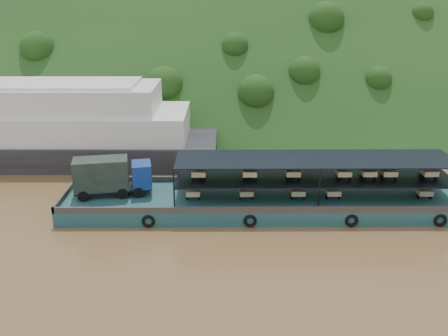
{
  "coord_description": "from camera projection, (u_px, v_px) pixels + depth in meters",
  "views": [
    {
      "loc": [
        -2.28,
        -37.5,
        17.54
      ],
      "look_at": [
        -2.0,
        3.0,
        3.2
      ],
      "focal_mm": 40.0,
      "sensor_mm": 36.0,
      "label": 1
    }
  ],
  "objects": [
    {
      "name": "passenger_ferry",
      "position": [
        23.0,
        126.0,
        54.37
      ],
      "size": [
        42.21,
        10.9,
        8.53
      ],
      "rotation": [
        0.0,
        0.0,
        -0.01
      ],
      "color": "black",
      "rests_on": "ground"
    },
    {
      "name": "hillside",
      "position": [
        236.0,
        115.0,
        75.15
      ],
      "size": [
        140.0,
        39.6,
        39.6
      ],
      "primitive_type": "cube",
      "rotation": [
        0.79,
        0.0,
        0.0
      ],
      "color": "#173513",
      "rests_on": "ground"
    },
    {
      "name": "cargo_barge",
      "position": [
        260.0,
        197.0,
        42.31
      ],
      "size": [
        35.0,
        7.18,
        4.54
      ],
      "color": "#144049",
      "rests_on": "ground"
    },
    {
      "name": "ground",
      "position": [
        248.0,
        216.0,
        41.22
      ],
      "size": [
        160.0,
        160.0,
        0.0
      ],
      "primitive_type": "plane",
      "color": "brown",
      "rests_on": "ground"
    }
  ]
}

